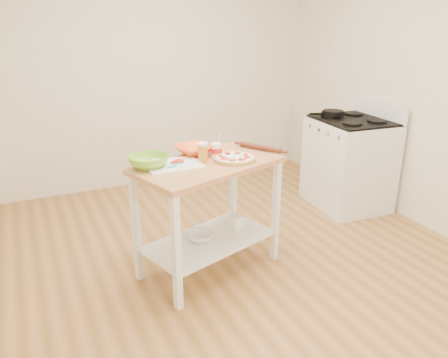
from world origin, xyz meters
TOP-DOWN VIEW (x-y plane):
  - room_shell at (0.00, 0.00)m, footprint 4.04×4.54m
  - prep_island at (-0.20, 0.09)m, footprint 1.22×0.89m
  - gas_stove at (1.65, 0.65)m, footprint 0.74×0.85m
  - skillet at (1.55, 0.85)m, footprint 0.38×0.24m
  - pizza at (0.00, 0.06)m, footprint 0.32×0.32m
  - cutting_board at (-0.46, 0.14)m, footprint 0.40×0.31m
  - spatula at (-0.45, 0.10)m, footprint 0.14×0.09m
  - knife at (-0.61, 0.21)m, footprint 0.22×0.19m
  - orange_bowl at (-0.21, 0.34)m, footprint 0.35×0.35m
  - green_bowl at (-0.63, 0.17)m, footprint 0.38×0.38m
  - beer_pint at (-0.23, 0.12)m, footprint 0.07×0.07m
  - yogurt_tub at (-0.08, 0.20)m, footprint 0.09×0.09m
  - rolling_pin at (0.31, 0.21)m, footprint 0.22×0.34m
  - shelf_glass_bowl at (-0.27, 0.11)m, footprint 0.24×0.24m
  - shelf_bin at (0.08, 0.19)m, footprint 0.14×0.14m

SIDE VIEW (x-z plane):
  - shelf_glass_bowl at x=-0.27m, z-range 0.26..0.33m
  - shelf_bin at x=0.08m, z-range 0.26..0.37m
  - gas_stove at x=1.65m, z-range -0.08..1.03m
  - prep_island at x=-0.20m, z-range 0.19..1.09m
  - cutting_board at x=-0.46m, z-range 0.89..0.93m
  - spatula at x=-0.45m, z-range 0.91..0.92m
  - pizza at x=0.00m, z-range 0.89..0.94m
  - knife at x=-0.61m, z-range 0.91..0.92m
  - rolling_pin at x=0.31m, z-range 0.90..0.94m
  - orange_bowl at x=-0.21m, z-range 0.90..0.97m
  - green_bowl at x=-0.63m, z-range 0.90..0.99m
  - yogurt_tub at x=-0.08m, z-range 0.86..1.05m
  - skillet at x=1.55m, z-range 0.96..0.99m
  - beer_pint at x=-0.23m, z-range 0.90..1.05m
  - room_shell at x=0.00m, z-range -0.02..2.72m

